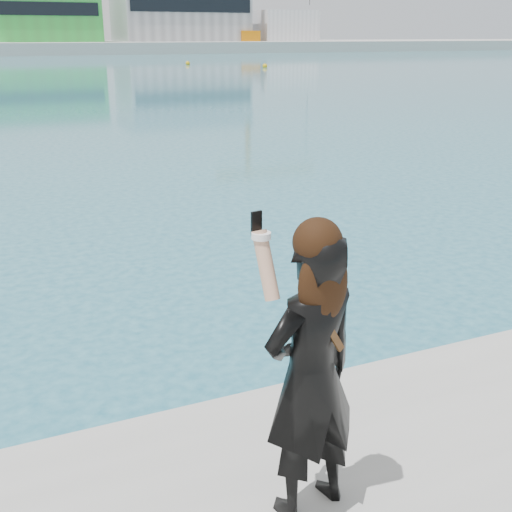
{
  "coord_description": "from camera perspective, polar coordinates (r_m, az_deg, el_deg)",
  "views": [
    {
      "loc": [
        -1.85,
        -2.82,
        3.3
      ],
      "look_at": [
        -0.39,
        0.46,
        2.06
      ],
      "focal_mm": 45.0,
      "sensor_mm": 36.0,
      "label": 1
    }
  ],
  "objects": [
    {
      "name": "warehouse_green",
      "position": [
        131.23,
        -21.03,
        19.65
      ],
      "size": [
        30.6,
        16.36,
        10.5
      ],
      "color": "green",
      "rests_on": "far_quay"
    },
    {
      "name": "warehouse_grey_right",
      "position": [
        137.42,
        -6.78,
        21.05
      ],
      "size": [
        25.5,
        15.35,
        12.5
      ],
      "color": "gray",
      "rests_on": "far_quay"
    },
    {
      "name": "ancillary_shed",
      "position": [
        143.78,
        2.44,
        19.76
      ],
      "size": [
        12.0,
        10.0,
        6.0
      ],
      "primitive_type": "cube",
      "color": "silver",
      "rests_on": "far_quay"
    },
    {
      "name": "flagpole_right",
      "position": [
        126.15,
        -13.98,
        20.05
      ],
      "size": [
        1.28,
        0.16,
        8.0
      ],
      "color": "silver",
      "rests_on": "far_quay"
    },
    {
      "name": "buoy_near",
      "position": [
        77.34,
        -6.08,
        16.55
      ],
      "size": [
        0.5,
        0.5,
        0.5
      ],
      "primitive_type": "sphere",
      "color": "#DFA50B",
      "rests_on": "ground"
    },
    {
      "name": "buoy_extra",
      "position": [
        70.3,
        0.8,
        16.41
      ],
      "size": [
        0.5,
        0.5,
        0.5
      ],
      "primitive_type": "sphere",
      "color": "#DFA50B",
      "rests_on": "ground"
    },
    {
      "name": "woman",
      "position": [
        3.38,
        4.93,
        -9.98
      ],
      "size": [
        0.65,
        0.49,
        1.7
      ],
      "rotation": [
        0.0,
        0.0,
        3.33
      ],
      "color": "black",
      "rests_on": "near_quay"
    }
  ]
}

